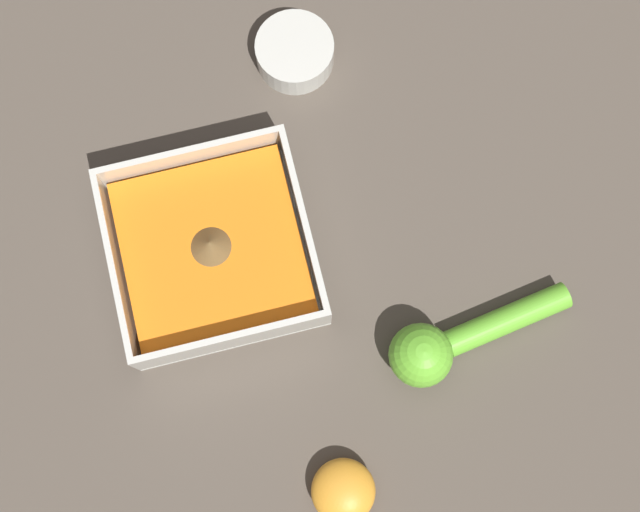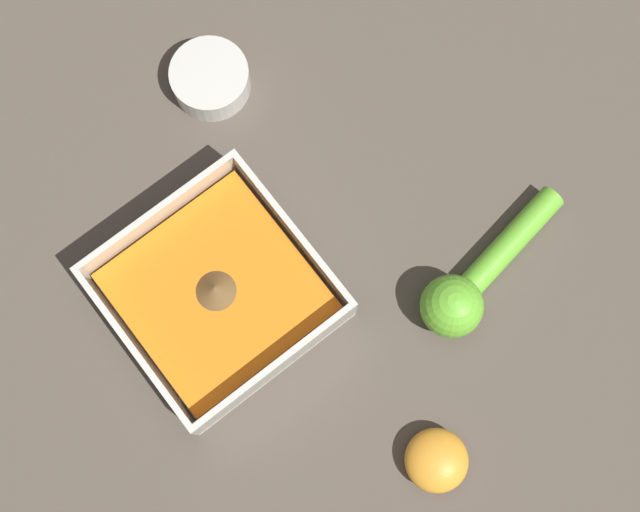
{
  "view_description": "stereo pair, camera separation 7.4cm",
  "coord_description": "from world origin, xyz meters",
  "px_view_note": "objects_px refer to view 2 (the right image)",
  "views": [
    {
      "loc": [
        -0.21,
        -0.04,
        0.84
      ],
      "look_at": [
        -0.04,
        -0.09,
        0.03
      ],
      "focal_mm": 50.0,
      "sensor_mm": 36.0,
      "label": 1
    },
    {
      "loc": [
        -0.18,
        0.02,
        0.84
      ],
      "look_at": [
        -0.04,
        -0.09,
        0.03
      ],
      "focal_mm": 50.0,
      "sensor_mm": 36.0,
      "label": 2
    }
  ],
  "objects_px": {
    "spice_bowl": "(210,79)",
    "lemon_half": "(437,460)",
    "square_dish": "(218,294)",
    "lemon_squeezer": "(469,288)"
  },
  "relations": [
    {
      "from": "spice_bowl",
      "to": "lemon_half",
      "type": "xyz_separation_m",
      "value": [
        -0.42,
        0.06,
        0.0
      ]
    },
    {
      "from": "square_dish",
      "to": "lemon_half",
      "type": "xyz_separation_m",
      "value": [
        -0.24,
        -0.07,
        -0.01
      ]
    },
    {
      "from": "square_dish",
      "to": "spice_bowl",
      "type": "height_order",
      "value": "square_dish"
    },
    {
      "from": "square_dish",
      "to": "lemon_squeezer",
      "type": "xyz_separation_m",
      "value": [
        -0.14,
        -0.19,
        0.0
      ]
    },
    {
      "from": "spice_bowl",
      "to": "lemon_half",
      "type": "bearing_deg",
      "value": 172.26
    },
    {
      "from": "spice_bowl",
      "to": "lemon_half",
      "type": "height_order",
      "value": "same"
    },
    {
      "from": "square_dish",
      "to": "lemon_squeezer",
      "type": "height_order",
      "value": "square_dish"
    },
    {
      "from": "spice_bowl",
      "to": "lemon_half",
      "type": "distance_m",
      "value": 0.43
    },
    {
      "from": "square_dish",
      "to": "lemon_half",
      "type": "relative_size",
      "value": 3.16
    },
    {
      "from": "lemon_squeezer",
      "to": "lemon_half",
      "type": "relative_size",
      "value": 3.12
    }
  ]
}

